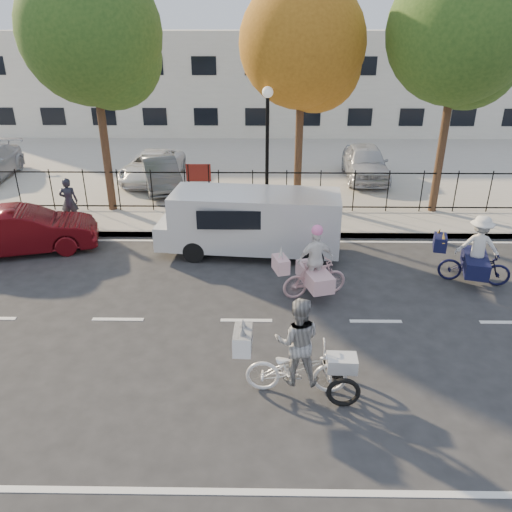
{
  "coord_description": "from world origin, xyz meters",
  "views": [
    {
      "loc": [
        0.37,
        -9.88,
        6.22
      ],
      "look_at": [
        0.21,
        1.2,
        1.1
      ],
      "focal_mm": 35.0,
      "sensor_mm": 36.0,
      "label": 1
    }
  ],
  "objects_px": {
    "unicorn_bike": "(314,271)",
    "white_van": "(252,221)",
    "lamppost": "(267,130)",
    "lot_car_d": "(365,162)",
    "red_sedan": "(24,231)",
    "lot_car_c": "(161,174)",
    "pedestrian": "(69,201)",
    "lot_car_b": "(153,166)",
    "bull_bike": "(475,257)",
    "zebra_trike": "(297,357)"
  },
  "relations": [
    {
      "from": "unicorn_bike",
      "to": "white_van",
      "type": "distance_m",
      "value": 3.07
    },
    {
      "from": "lamppost",
      "to": "lot_car_d",
      "type": "relative_size",
      "value": 1.01
    },
    {
      "from": "red_sedan",
      "to": "lot_car_c",
      "type": "distance_m",
      "value": 6.74
    },
    {
      "from": "pedestrian",
      "to": "lot_car_d",
      "type": "relative_size",
      "value": 0.37
    },
    {
      "from": "pedestrian",
      "to": "lot_car_b",
      "type": "bearing_deg",
      "value": -113.92
    },
    {
      "from": "unicorn_bike",
      "to": "bull_bike",
      "type": "xyz_separation_m",
      "value": [
        4.28,
        0.81,
        0.04
      ]
    },
    {
      "from": "white_van",
      "to": "lot_car_b",
      "type": "relative_size",
      "value": 1.26
    },
    {
      "from": "red_sedan",
      "to": "lot_car_d",
      "type": "xyz_separation_m",
      "value": [
        11.54,
        7.64,
        0.19
      ]
    },
    {
      "from": "zebra_trike",
      "to": "white_van",
      "type": "bearing_deg",
      "value": 10.88
    },
    {
      "from": "zebra_trike",
      "to": "lot_car_b",
      "type": "bearing_deg",
      "value": 23.93
    },
    {
      "from": "white_van",
      "to": "lamppost",
      "type": "bearing_deg",
      "value": 87.16
    },
    {
      "from": "pedestrian",
      "to": "lot_car_b",
      "type": "xyz_separation_m",
      "value": [
        1.68,
        5.34,
        -0.19
      ]
    },
    {
      "from": "red_sedan",
      "to": "lot_car_c",
      "type": "relative_size",
      "value": 1.1
    },
    {
      "from": "white_van",
      "to": "unicorn_bike",
      "type": "bearing_deg",
      "value": -53.35
    },
    {
      "from": "lot_car_d",
      "to": "unicorn_bike",
      "type": "bearing_deg",
      "value": -105.01
    },
    {
      "from": "bull_bike",
      "to": "red_sedan",
      "type": "bearing_deg",
      "value": 97.11
    },
    {
      "from": "lamppost",
      "to": "lot_car_d",
      "type": "height_order",
      "value": "lamppost"
    },
    {
      "from": "red_sedan",
      "to": "lot_car_b",
      "type": "distance_m",
      "value": 7.7
    },
    {
      "from": "zebra_trike",
      "to": "lot_car_c",
      "type": "relative_size",
      "value": 0.6
    },
    {
      "from": "zebra_trike",
      "to": "white_van",
      "type": "xyz_separation_m",
      "value": [
        -0.95,
        6.23,
        0.28
      ]
    },
    {
      "from": "zebra_trike",
      "to": "white_van",
      "type": "distance_m",
      "value": 6.3
    },
    {
      "from": "zebra_trike",
      "to": "red_sedan",
      "type": "relative_size",
      "value": 0.55
    },
    {
      "from": "white_van",
      "to": "pedestrian",
      "type": "distance_m",
      "value": 6.44
    },
    {
      "from": "unicorn_bike",
      "to": "lot_car_b",
      "type": "xyz_separation_m",
      "value": [
        -6.02,
        9.94,
        0.04
      ]
    },
    {
      "from": "pedestrian",
      "to": "lot_car_d",
      "type": "height_order",
      "value": "pedestrian"
    },
    {
      "from": "white_van",
      "to": "lot_car_c",
      "type": "relative_size",
      "value": 1.44
    },
    {
      "from": "bull_bike",
      "to": "white_van",
      "type": "height_order",
      "value": "white_van"
    },
    {
      "from": "zebra_trike",
      "to": "lot_car_d",
      "type": "bearing_deg",
      "value": -13.01
    },
    {
      "from": "bull_bike",
      "to": "lot_car_c",
      "type": "distance_m",
      "value": 12.5
    },
    {
      "from": "unicorn_bike",
      "to": "red_sedan",
      "type": "bearing_deg",
      "value": 56.34
    },
    {
      "from": "bull_bike",
      "to": "white_van",
      "type": "xyz_separation_m",
      "value": [
        -5.86,
        1.8,
        0.29
      ]
    },
    {
      "from": "white_van",
      "to": "red_sedan",
      "type": "xyz_separation_m",
      "value": [
        -6.82,
        0.0,
        -0.35
      ]
    },
    {
      "from": "lot_car_d",
      "to": "lamppost",
      "type": "bearing_deg",
      "value": -130.69
    },
    {
      "from": "red_sedan",
      "to": "lot_car_b",
      "type": "xyz_separation_m",
      "value": [
        2.37,
        7.33,
        0.07
      ]
    },
    {
      "from": "zebra_trike",
      "to": "lot_car_b",
      "type": "xyz_separation_m",
      "value": [
        -5.39,
        13.55,
        -0.0
      ]
    },
    {
      "from": "zebra_trike",
      "to": "bull_bike",
      "type": "distance_m",
      "value": 6.61
    },
    {
      "from": "pedestrian",
      "to": "lot_car_c",
      "type": "xyz_separation_m",
      "value": [
        2.26,
        4.07,
        -0.17
      ]
    },
    {
      "from": "lot_car_b",
      "to": "lot_car_d",
      "type": "distance_m",
      "value": 9.18
    },
    {
      "from": "lot_car_c",
      "to": "bull_bike",
      "type": "bearing_deg",
      "value": -56.79
    },
    {
      "from": "pedestrian",
      "to": "white_van",
      "type": "bearing_deg",
      "value": 155.59
    },
    {
      "from": "red_sedan",
      "to": "pedestrian",
      "type": "distance_m",
      "value": 2.12
    },
    {
      "from": "lamppost",
      "to": "red_sedan",
      "type": "relative_size",
      "value": 1.04
    },
    {
      "from": "red_sedan",
      "to": "zebra_trike",
      "type": "bearing_deg",
      "value": -144.89
    },
    {
      "from": "lot_car_c",
      "to": "lot_car_d",
      "type": "xyz_separation_m",
      "value": [
        8.59,
        1.58,
        0.11
      ]
    },
    {
      "from": "lamppost",
      "to": "unicorn_bike",
      "type": "height_order",
      "value": "lamppost"
    },
    {
      "from": "zebra_trike",
      "to": "unicorn_bike",
      "type": "bearing_deg",
      "value": -7.67
    },
    {
      "from": "lamppost",
      "to": "red_sedan",
      "type": "height_order",
      "value": "lamppost"
    },
    {
      "from": "red_sedan",
      "to": "lot_car_d",
      "type": "relative_size",
      "value": 0.97
    },
    {
      "from": "bull_bike",
      "to": "red_sedan",
      "type": "relative_size",
      "value": 0.5
    },
    {
      "from": "zebra_trike",
      "to": "lot_car_b",
      "type": "distance_m",
      "value": 14.59
    }
  ]
}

